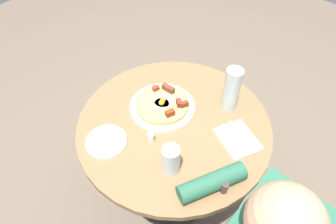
{
  "coord_description": "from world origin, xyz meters",
  "views": [
    {
      "loc": [
        0.63,
        0.54,
        1.73
      ],
      "look_at": [
        -0.02,
        -0.05,
        0.74
      ],
      "focal_mm": 32.09,
      "sensor_mm": 36.0,
      "label": 1
    }
  ],
  "objects_px": {
    "fork": "(234,140)",
    "knife": "(242,137)",
    "bread_plate": "(106,141)",
    "salt_shaker": "(151,137)",
    "breakfast_pizza": "(163,103)",
    "water_glass": "(171,160)",
    "pizza_plate": "(162,107)",
    "pepper_shaker": "(224,187)",
    "dining_table": "(173,146)",
    "water_bottle": "(231,89)"
  },
  "relations": [
    {
      "from": "dining_table",
      "to": "knife",
      "type": "bearing_deg",
      "value": 116.18
    },
    {
      "from": "bread_plate",
      "to": "water_glass",
      "type": "relative_size",
      "value": 1.32
    },
    {
      "from": "breakfast_pizza",
      "to": "water_glass",
      "type": "xyz_separation_m",
      "value": [
        0.22,
        0.24,
        0.04
      ]
    },
    {
      "from": "water_bottle",
      "to": "pepper_shaker",
      "type": "bearing_deg",
      "value": 32.42
    },
    {
      "from": "salt_shaker",
      "to": "water_bottle",
      "type": "bearing_deg",
      "value": 161.47
    },
    {
      "from": "knife",
      "to": "water_bottle",
      "type": "distance_m",
      "value": 0.21
    },
    {
      "from": "fork",
      "to": "salt_shaker",
      "type": "height_order",
      "value": "salt_shaker"
    },
    {
      "from": "pizza_plate",
      "to": "breakfast_pizza",
      "type": "distance_m",
      "value": 0.02
    },
    {
      "from": "fork",
      "to": "pepper_shaker",
      "type": "distance_m",
      "value": 0.24
    },
    {
      "from": "breakfast_pizza",
      "to": "pepper_shaker",
      "type": "xyz_separation_m",
      "value": [
        0.16,
        0.44,
        -0.0
      ]
    },
    {
      "from": "knife",
      "to": "salt_shaker",
      "type": "relative_size",
      "value": 3.99
    },
    {
      "from": "dining_table",
      "to": "knife",
      "type": "height_order",
      "value": "knife"
    },
    {
      "from": "dining_table",
      "to": "fork",
      "type": "relative_size",
      "value": 4.68
    },
    {
      "from": "pizza_plate",
      "to": "knife",
      "type": "bearing_deg",
      "value": 104.75
    },
    {
      "from": "dining_table",
      "to": "knife",
      "type": "xyz_separation_m",
      "value": [
        -0.13,
        0.26,
        0.18
      ]
    },
    {
      "from": "knife",
      "to": "water_bottle",
      "type": "relative_size",
      "value": 0.85
    },
    {
      "from": "fork",
      "to": "water_bottle",
      "type": "height_order",
      "value": "water_bottle"
    },
    {
      "from": "knife",
      "to": "water_glass",
      "type": "distance_m",
      "value": 0.34
    },
    {
      "from": "fork",
      "to": "knife",
      "type": "bearing_deg",
      "value": 90.0
    },
    {
      "from": "fork",
      "to": "water_glass",
      "type": "bearing_deg",
      "value": -86.84
    },
    {
      "from": "dining_table",
      "to": "fork",
      "type": "xyz_separation_m",
      "value": [
        -0.1,
        0.25,
        0.18
      ]
    },
    {
      "from": "breakfast_pizza",
      "to": "salt_shaker",
      "type": "relative_size",
      "value": 5.35
    },
    {
      "from": "bread_plate",
      "to": "water_bottle",
      "type": "xyz_separation_m",
      "value": [
        -0.5,
        0.26,
        0.1
      ]
    },
    {
      "from": "water_bottle",
      "to": "pizza_plate",
      "type": "bearing_deg",
      "value": -46.54
    },
    {
      "from": "pizza_plate",
      "to": "water_glass",
      "type": "xyz_separation_m",
      "value": [
        0.21,
        0.24,
        0.06
      ]
    },
    {
      "from": "dining_table",
      "to": "water_bottle",
      "type": "xyz_separation_m",
      "value": [
        -0.24,
        0.12,
        0.28
      ]
    },
    {
      "from": "knife",
      "to": "dining_table",
      "type": "bearing_deg",
      "value": -129.98
    },
    {
      "from": "breakfast_pizza",
      "to": "bread_plate",
      "type": "height_order",
      "value": "breakfast_pizza"
    },
    {
      "from": "fork",
      "to": "salt_shaker",
      "type": "distance_m",
      "value": 0.34
    },
    {
      "from": "dining_table",
      "to": "pepper_shaker",
      "type": "relative_size",
      "value": 16.23
    },
    {
      "from": "breakfast_pizza",
      "to": "knife",
      "type": "height_order",
      "value": "breakfast_pizza"
    },
    {
      "from": "bread_plate",
      "to": "fork",
      "type": "xyz_separation_m",
      "value": [
        -0.36,
        0.38,
        0.0
      ]
    },
    {
      "from": "pizza_plate",
      "to": "water_bottle",
      "type": "bearing_deg",
      "value": 133.46
    },
    {
      "from": "breakfast_pizza",
      "to": "water_glass",
      "type": "bearing_deg",
      "value": 47.9
    },
    {
      "from": "bread_plate",
      "to": "fork",
      "type": "height_order",
      "value": "bread_plate"
    },
    {
      "from": "knife",
      "to": "pepper_shaker",
      "type": "relative_size",
      "value": 3.47
    },
    {
      "from": "water_bottle",
      "to": "pepper_shaker",
      "type": "xyz_separation_m",
      "value": [
        0.36,
        0.23,
        -0.08
      ]
    },
    {
      "from": "bread_plate",
      "to": "salt_shaker",
      "type": "height_order",
      "value": "salt_shaker"
    },
    {
      "from": "bread_plate",
      "to": "water_glass",
      "type": "distance_m",
      "value": 0.3
    },
    {
      "from": "water_glass",
      "to": "pizza_plate",
      "type": "bearing_deg",
      "value": -131.53
    },
    {
      "from": "fork",
      "to": "pepper_shaker",
      "type": "xyz_separation_m",
      "value": [
        0.22,
        0.1,
        0.02
      ]
    },
    {
      "from": "water_glass",
      "to": "pepper_shaker",
      "type": "distance_m",
      "value": 0.22
    },
    {
      "from": "bread_plate",
      "to": "fork",
      "type": "relative_size",
      "value": 0.95
    },
    {
      "from": "breakfast_pizza",
      "to": "water_bottle",
      "type": "distance_m",
      "value": 0.31
    },
    {
      "from": "pizza_plate",
      "to": "water_bottle",
      "type": "relative_size",
      "value": 1.39
    },
    {
      "from": "dining_table",
      "to": "breakfast_pizza",
      "type": "height_order",
      "value": "breakfast_pizza"
    },
    {
      "from": "salt_shaker",
      "to": "pepper_shaker",
      "type": "distance_m",
      "value": 0.35
    },
    {
      "from": "breakfast_pizza",
      "to": "bread_plate",
      "type": "xyz_separation_m",
      "value": [
        0.3,
        -0.04,
        -0.02
      ]
    },
    {
      "from": "pepper_shaker",
      "to": "pizza_plate",
      "type": "bearing_deg",
      "value": -109.04
    },
    {
      "from": "dining_table",
      "to": "water_bottle",
      "type": "bearing_deg",
      "value": 153.85
    }
  ]
}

